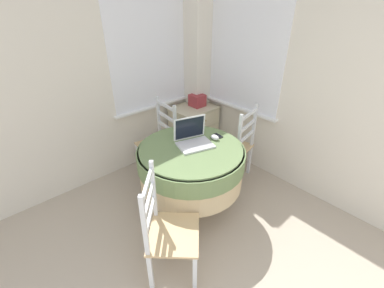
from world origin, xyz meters
name	(u,v)px	position (x,y,z in m)	size (l,w,h in m)	color
corner_room_shell	(204,89)	(1.37, 1.96, 1.28)	(4.57, 4.92, 2.55)	silver
round_dining_table	(191,163)	(1.11, 1.87, 0.58)	(1.08, 1.08, 0.76)	#4C3D2D
laptop	(193,139)	(1.18, 1.91, 0.82)	(0.41, 0.36, 0.26)	silver
computer_mouse	(215,137)	(1.41, 1.83, 0.79)	(0.06, 0.10, 0.05)	white
cell_phone	(218,136)	(1.48, 1.86, 0.77)	(0.06, 0.11, 0.01)	black
dining_chair_near_back_window	(159,142)	(1.25, 2.63, 0.45)	(0.43, 0.47, 0.98)	tan
dining_chair_near_right_window	(236,147)	(1.89, 1.91, 0.45)	(0.51, 0.48, 0.98)	tan
dining_chair_camera_near	(168,231)	(0.47, 1.43, 0.45)	(0.59, 0.59, 0.98)	tan
corner_cabinet	(194,129)	(1.98, 2.78, 0.35)	(0.61, 0.51, 0.69)	beige
storage_box	(197,100)	(2.05, 2.78, 0.78)	(0.18, 0.19, 0.17)	#9E3338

